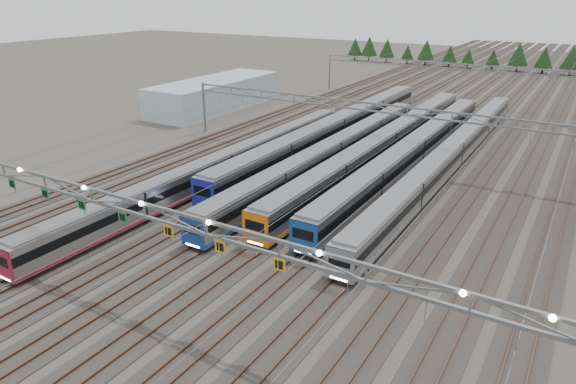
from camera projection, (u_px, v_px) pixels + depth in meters
The scene contains 13 objects.
ground at pixel (155, 298), 38.85m from camera, with size 400.00×400.00×0.00m, color #47423A.
track_bed at pixel (467, 84), 118.01m from camera, with size 54.00×260.00×5.42m.
train_a at pixel (224, 166), 62.12m from camera, with size 2.53×56.30×3.28m.
train_b at pixel (335, 130), 76.97m from camera, with size 2.96×61.86×3.86m.
train_c at pixel (332, 153), 66.76m from camera, with size 2.61×55.14×3.40m.
train_d at pixel (386, 143), 70.76m from camera, with size 2.74×64.31×3.57m.
train_e at pixel (414, 151), 67.12m from camera, with size 2.78×59.28×3.62m.
train_f at pixel (453, 153), 66.81m from camera, with size 2.54×68.28×3.30m.
gantry_near at pixel (143, 213), 36.16m from camera, with size 56.36×0.61×8.08m.
gantry_mid at pixel (366, 113), 68.38m from camera, with size 56.36×0.36×8.00m.
gantry_far at pixel (453, 71), 104.25m from camera, with size 56.36×0.36×8.00m.
west_shed at pixel (216, 94), 99.83m from camera, with size 10.00×30.00×5.56m, color #9DB0BB.
treeline at pixel (483, 55), 147.63m from camera, with size 87.50×5.60×7.02m.
Camera 1 is at (25.73, -23.21, 21.82)m, focal length 32.00 mm.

